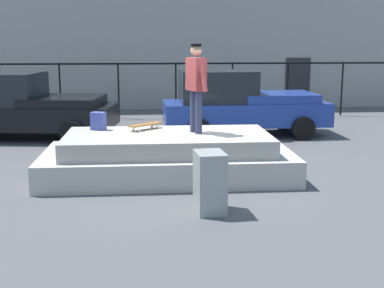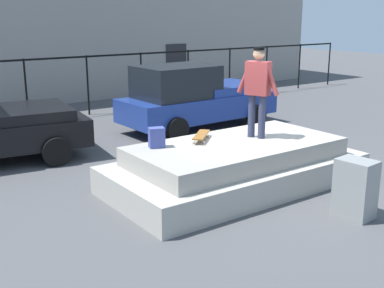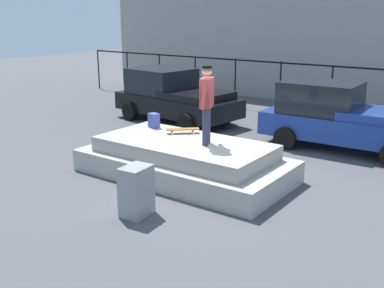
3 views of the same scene
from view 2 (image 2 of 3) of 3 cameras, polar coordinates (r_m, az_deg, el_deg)
name	(u,v)px [view 2 (image 2 of 3)]	position (r m, az deg, el deg)	size (l,w,h in m)	color
ground_plane	(252,177)	(10.10, 6.99, -3.87)	(60.00, 60.00, 0.00)	#4C4C4F
concrete_ledge	(236,166)	(9.50, 5.12, -2.56)	(4.94, 2.46, 0.86)	#ADA89E
skateboarder	(258,86)	(9.59, 7.64, 6.70)	(0.42, 0.85, 1.76)	#2D334C
skateboard	(201,135)	(9.47, 1.07, 1.04)	(0.73, 0.69, 0.12)	brown
backpack	(157,138)	(8.97, -4.13, 0.76)	(0.28, 0.20, 0.37)	#3F4C99
car_blue_pickup_mid	(194,97)	(14.07, 0.26, 5.44)	(4.68, 2.12, 1.85)	navy
utility_box	(355,189)	(8.42, 18.42, -4.93)	(0.44, 0.60, 0.97)	gray
fence_row	(87,74)	(16.37, -12.07, 7.92)	(24.06, 0.06, 1.93)	black
warehouse_building	(22,15)	(22.07, -19.10, 14.01)	(25.69, 8.08, 6.33)	gray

